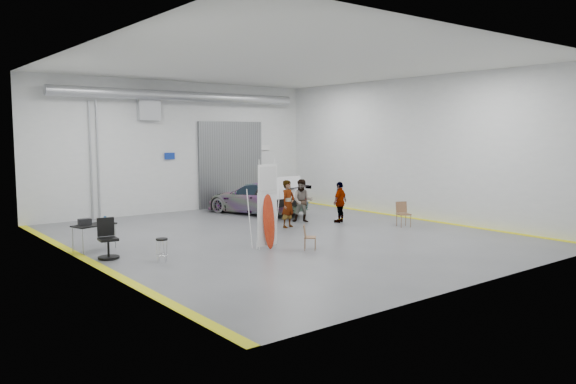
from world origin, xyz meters
TOP-DOWN VIEW (x-y plane):
  - ground at (0.00, 0.00)m, footprint 16.00×16.00m
  - room_shell at (0.24, 2.22)m, footprint 14.02×16.18m
  - sedan_car at (2.39, 5.15)m, footprint 3.32×5.26m
  - person_a at (1.19, 1.30)m, footprint 0.76×0.59m
  - person_b at (2.46, 1.95)m, footprint 1.08×1.07m
  - person_c at (3.61, 0.95)m, footprint 1.05×0.69m
  - surfboard_display at (-1.80, -1.48)m, footprint 0.80×0.27m
  - folding_chair_near at (-0.88, -2.45)m, footprint 0.52×0.59m
  - folding_chair_far at (4.83, -1.36)m, footprint 0.59×0.63m
  - shop_stool at (-5.27, -1.16)m, footprint 0.35×0.35m
  - work_table at (-6.23, 1.77)m, footprint 1.40×0.96m
  - office_chair at (-6.29, 0.30)m, footprint 0.62×0.62m
  - trunk_lid at (2.39, 2.96)m, footprint 1.65×1.00m

SIDE VIEW (x-z plane):
  - ground at x=0.00m, z-range 0.00..0.00m
  - folding_chair_near at x=-0.88m, z-range -0.15..0.64m
  - folding_chair_far at x=4.83m, z-range -0.18..0.78m
  - shop_stool at x=-5.27m, z-range 0.00..0.69m
  - office_chair at x=-6.29m, z-range -0.07..1.09m
  - sedan_car at x=2.39m, z-range 0.00..1.42m
  - work_table at x=-6.23m, z-range 0.28..1.32m
  - person_c at x=3.61m, z-range 0.00..1.68m
  - person_b at x=2.46m, z-range 0.00..1.77m
  - person_a at x=1.19m, z-range 0.00..1.84m
  - surfboard_display at x=-1.80m, z-range -0.27..2.56m
  - trunk_lid at x=2.39m, z-range 1.42..1.46m
  - room_shell at x=0.24m, z-range 1.07..7.08m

